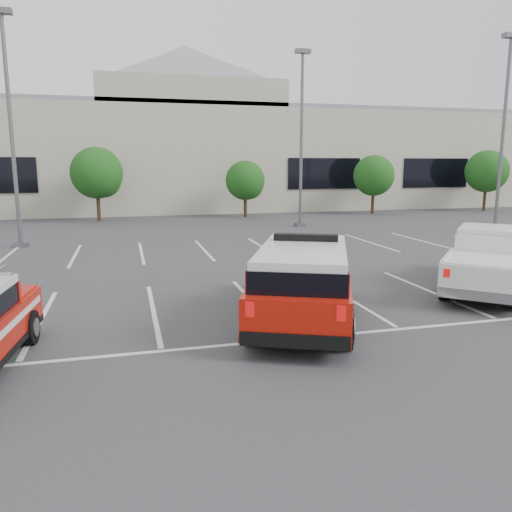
{
  "coord_description": "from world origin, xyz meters",
  "views": [
    {
      "loc": [
        -3.28,
        -12.61,
        3.75
      ],
      "look_at": [
        0.42,
        1.48,
        1.05
      ],
      "focal_mm": 35.0,
      "sensor_mm": 36.0,
      "label": 1
    }
  ],
  "objects": [
    {
      "name": "ground",
      "position": [
        0.0,
        0.0,
        0.0
      ],
      "size": [
        120.0,
        120.0,
        0.0
      ],
      "primitive_type": "plane",
      "color": "#37373A",
      "rests_on": "ground"
    },
    {
      "name": "stall_markings",
      "position": [
        0.0,
        4.5,
        0.01
      ],
      "size": [
        23.0,
        15.0,
        0.01
      ],
      "primitive_type": "cube",
      "color": "silver",
      "rests_on": "ground"
    },
    {
      "name": "convention_building",
      "position": [
        0.18,
        31.86,
        4.72
      ],
      "size": [
        60.0,
        16.99,
        13.2
      ],
      "color": "#B4AA98",
      "rests_on": "ground"
    },
    {
      "name": "tree_mid_left",
      "position": [
        -4.91,
        22.05,
        3.04
      ],
      "size": [
        3.37,
        3.37,
        4.85
      ],
      "color": "#3F2B19",
      "rests_on": "ground"
    },
    {
      "name": "tree_mid_right",
      "position": [
        5.09,
        22.05,
        2.5
      ],
      "size": [
        2.77,
        2.77,
        3.99
      ],
      "color": "#3F2B19",
      "rests_on": "ground"
    },
    {
      "name": "tree_right",
      "position": [
        15.09,
        22.05,
        2.77
      ],
      "size": [
        3.07,
        3.07,
        4.42
      ],
      "color": "#3F2B19",
      "rests_on": "ground"
    },
    {
      "name": "tree_far_right",
      "position": [
        25.09,
        22.05,
        3.04
      ],
      "size": [
        3.37,
        3.37,
        4.85
      ],
      "color": "#3F2B19",
      "rests_on": "ground"
    },
    {
      "name": "light_pole_left",
      "position": [
        -8.0,
        12.0,
        5.19
      ],
      "size": [
        0.9,
        0.6,
        10.24
      ],
      "color": "#59595E",
      "rests_on": "ground"
    },
    {
      "name": "light_pole_mid",
      "position": [
        7.0,
        16.0,
        5.19
      ],
      "size": [
        0.9,
        0.6,
        10.24
      ],
      "color": "#59595E",
      "rests_on": "ground"
    },
    {
      "name": "light_pole_right",
      "position": [
        16.0,
        10.0,
        5.19
      ],
      "size": [
        0.9,
        0.6,
        10.24
      ],
      "color": "#59595E",
      "rests_on": "ground"
    },
    {
      "name": "fire_chief_suv",
      "position": [
        0.79,
        -1.64,
        0.84
      ],
      "size": [
        4.27,
        6.19,
        2.05
      ],
      "rotation": [
        0.0,
        0.0,
        -0.41
      ],
      "color": "#B11308",
      "rests_on": "ground"
    },
    {
      "name": "white_pickup",
      "position": [
        7.3,
        -0.08,
        0.73
      ],
      "size": [
        5.55,
        5.78,
        1.83
      ],
      "rotation": [
        0.0,
        0.0,
        -0.74
      ],
      "color": "silver",
      "rests_on": "ground"
    }
  ]
}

